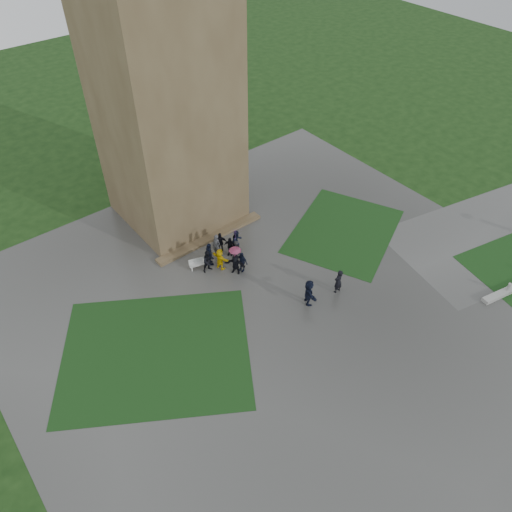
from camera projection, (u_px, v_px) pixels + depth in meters
ground at (307, 324)px, 31.28m from camera, size 120.00×120.00×0.00m
plaza at (286, 306)px, 32.43m from camera, size 34.00×34.00×0.02m
lawn_inset_left at (156, 352)px, 29.66m from camera, size 14.10×13.46×0.01m
lawn_inset_right at (344, 231)px, 38.08m from camera, size 11.12×10.15×0.01m
tower at (166, 106)px, 33.91m from camera, size 8.00×8.00×18.00m
tower_plinth at (210, 238)px, 37.33m from camera, size 9.00×0.80×0.22m
bench at (198, 263)px, 34.84m from camera, size 1.38×0.78×0.77m
visitor_cluster at (226, 252)px, 34.80m from camera, size 3.71×3.72×2.58m
pedestrian_mid at (309, 292)px, 31.98m from camera, size 1.39×1.89×1.94m
pedestrian_near at (338, 281)px, 32.75m from camera, size 0.72×0.50×1.89m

